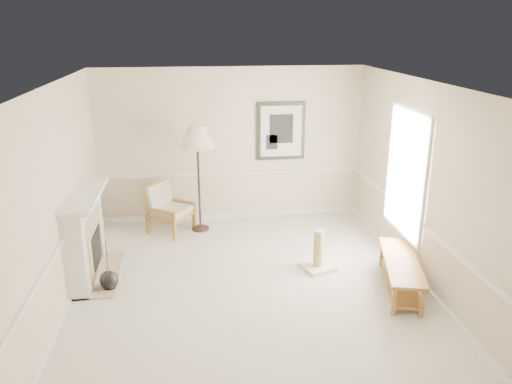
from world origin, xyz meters
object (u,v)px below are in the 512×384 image
floor_vase (109,280)px  bench (401,270)px  floor_lamp (197,140)px  armchair (166,206)px  scratching_post (318,257)px

floor_vase → bench: (4.13, -0.51, 0.16)m
bench → floor_lamp: bearing=137.3°
armchair → bench: size_ratio=0.59×
floor_lamp → scratching_post: 2.94m
floor_vase → bench: 4.17m
floor_vase → bench: size_ratio=0.48×
armchair → scratching_post: bearing=-92.9°
floor_vase → armchair: bearing=70.8°
floor_lamp → bench: floor_lamp is taller
armchair → floor_vase: bearing=-164.0°
armchair → scratching_post: size_ratio=1.48×
floor_vase → floor_lamp: size_ratio=0.40×
floor_lamp → bench: (2.79, -2.57, -1.40)m
bench → scratching_post: scratching_post is taller
armchair → bench: 4.30m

